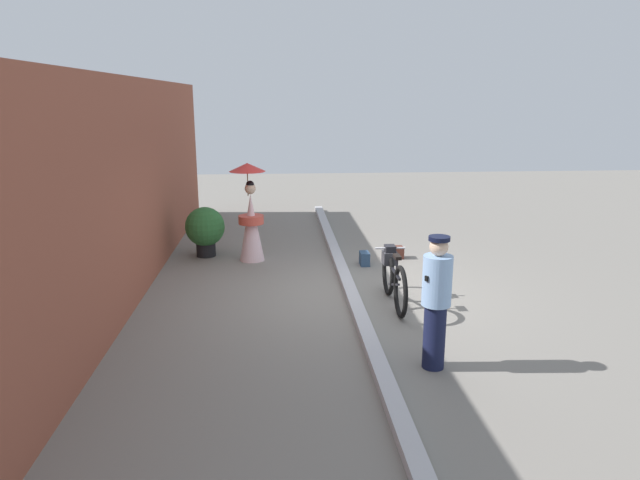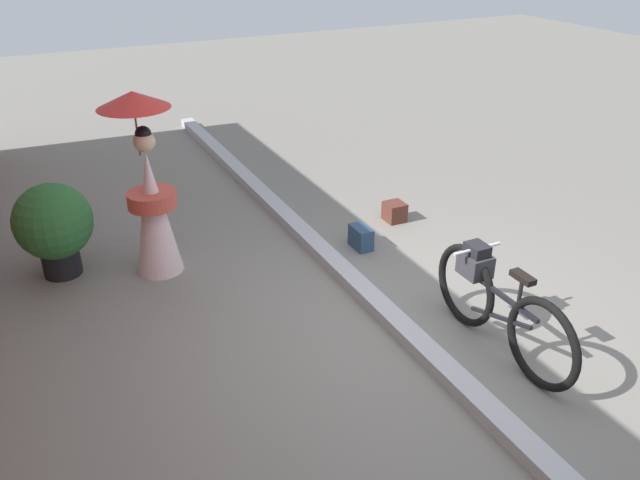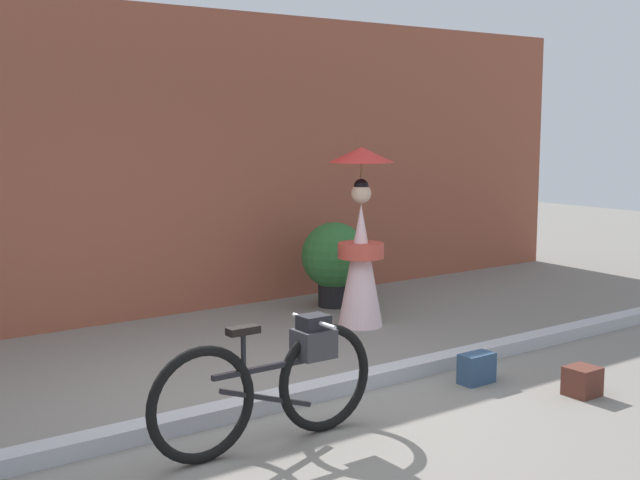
# 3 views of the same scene
# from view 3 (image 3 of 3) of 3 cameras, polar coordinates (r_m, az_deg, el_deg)

# --- Properties ---
(ground_plane) EXTENTS (30.00, 30.00, 0.00)m
(ground_plane) POSITION_cam_3_polar(r_m,az_deg,el_deg) (6.65, -2.18, -11.00)
(ground_plane) COLOR gray
(building_wall) EXTENTS (14.00, 0.40, 3.42)m
(building_wall) POSITION_cam_3_polar(r_m,az_deg,el_deg) (9.43, -14.49, 4.95)
(building_wall) COLOR brown
(building_wall) RESTS_ON ground_plane
(sidewalk_curb) EXTENTS (14.00, 0.20, 0.12)m
(sidewalk_curb) POSITION_cam_3_polar(r_m,az_deg,el_deg) (6.63, -2.18, -10.51)
(sidewalk_curb) COLOR #B2B2B7
(sidewalk_curb) RESTS_ON ground_plane
(bicycle_near_officer) EXTENTS (1.74, 0.48, 0.85)m
(bicycle_near_officer) POSITION_cam_3_polar(r_m,az_deg,el_deg) (5.76, -3.10, -9.43)
(bicycle_near_officer) COLOR black
(bicycle_near_officer) RESTS_ON ground_plane
(person_with_parasol) EXTENTS (0.69, 0.69, 1.90)m
(person_with_parasol) POSITION_cam_3_polar(r_m,az_deg,el_deg) (8.97, 2.76, -0.12)
(person_with_parasol) COLOR silver
(person_with_parasol) RESTS_ON ground_plane
(potted_plant_by_door) EXTENTS (0.80, 0.78, 1.00)m
(potted_plant_by_door) POSITION_cam_3_polar(r_m,az_deg,el_deg) (9.97, 1.15, -1.30)
(potted_plant_by_door) COLOR black
(potted_plant_by_door) RESTS_ON ground_plane
(backpack_on_pavement) EXTENTS (0.24, 0.23, 0.23)m
(backpack_on_pavement) POSITION_cam_3_polar(r_m,az_deg,el_deg) (7.14, 17.25, -9.01)
(backpack_on_pavement) COLOR #592D23
(backpack_on_pavement) RESTS_ON ground_plane
(backpack_spare) EXTENTS (0.30, 0.17, 0.25)m
(backpack_spare) POSITION_cam_3_polar(r_m,az_deg,el_deg) (7.25, 10.50, -8.43)
(backpack_spare) COLOR navy
(backpack_spare) RESTS_ON ground_plane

